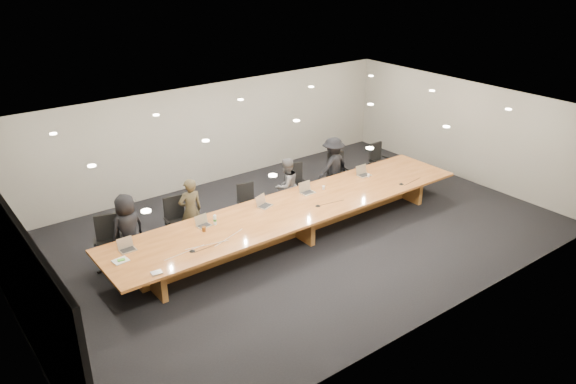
% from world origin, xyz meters
% --- Properties ---
extents(ground, '(12.00, 12.00, 0.00)m').
position_xyz_m(ground, '(0.00, 0.00, 0.00)').
color(ground, black).
rests_on(ground, ground).
extents(back_wall, '(12.00, 0.02, 2.80)m').
position_xyz_m(back_wall, '(0.00, 4.00, 1.40)').
color(back_wall, beige).
rests_on(back_wall, ground).
extents(left_wall_panel, '(0.08, 7.84, 2.74)m').
position_xyz_m(left_wall_panel, '(-5.94, 0.00, 1.37)').
color(left_wall_panel, black).
rests_on(left_wall_panel, ground).
extents(conference_table, '(9.00, 1.80, 0.75)m').
position_xyz_m(conference_table, '(0.00, 0.00, 0.52)').
color(conference_table, brown).
rests_on(conference_table, ground).
extents(chair_far_left, '(0.73, 0.73, 1.14)m').
position_xyz_m(chair_far_left, '(-3.92, 1.24, 0.57)').
color(chair_far_left, black).
rests_on(chair_far_left, ground).
extents(chair_left, '(0.61, 0.61, 1.10)m').
position_xyz_m(chair_left, '(-2.31, 1.32, 0.55)').
color(chair_left, black).
rests_on(chair_left, ground).
extents(chair_mid_left, '(0.60, 0.60, 1.01)m').
position_xyz_m(chair_mid_left, '(-0.51, 1.18, 0.51)').
color(chair_mid_left, black).
rests_on(chair_mid_left, ground).
extents(chair_mid_right, '(0.73, 0.73, 1.12)m').
position_xyz_m(chair_mid_right, '(1.02, 1.30, 0.56)').
color(chair_mid_right, black).
rests_on(chair_mid_right, ground).
extents(chair_right, '(0.68, 0.68, 1.16)m').
position_xyz_m(chair_right, '(2.39, 1.18, 0.58)').
color(chair_right, black).
rests_on(chair_right, ground).
extents(chair_far_right, '(0.54, 0.54, 1.05)m').
position_xyz_m(chair_far_right, '(4.05, 1.30, 0.53)').
color(chair_far_right, black).
rests_on(chair_far_right, ground).
extents(person_a, '(0.84, 0.64, 1.55)m').
position_xyz_m(person_a, '(-3.51, 1.19, 0.78)').
color(person_a, black).
rests_on(person_a, ground).
extents(person_b, '(0.58, 0.40, 1.53)m').
position_xyz_m(person_b, '(-2.03, 1.22, 0.76)').
color(person_b, '#342D1C').
rests_on(person_b, ground).
extents(person_c, '(0.76, 0.63, 1.43)m').
position_xyz_m(person_c, '(0.59, 1.14, 0.72)').
color(person_c, '#4F4F51').
rests_on(person_c, ground).
extents(person_d, '(1.09, 0.70, 1.60)m').
position_xyz_m(person_d, '(2.24, 1.28, 0.80)').
color(person_d, black).
rests_on(person_d, ground).
extents(laptop_a, '(0.32, 0.23, 0.25)m').
position_xyz_m(laptop_a, '(-3.84, 0.39, 0.87)').
color(laptop_a, tan).
rests_on(laptop_a, conference_table).
extents(laptop_b, '(0.32, 0.24, 0.23)m').
position_xyz_m(laptop_b, '(-2.15, 0.39, 0.87)').
color(laptop_b, '#B4A889').
rests_on(laptop_b, conference_table).
extents(laptop_c, '(0.40, 0.34, 0.26)m').
position_xyz_m(laptop_c, '(-0.57, 0.42, 0.88)').
color(laptop_c, tan).
rests_on(laptop_c, conference_table).
extents(laptop_d, '(0.34, 0.25, 0.27)m').
position_xyz_m(laptop_d, '(0.68, 0.41, 0.88)').
color(laptop_d, '#BEB291').
rests_on(laptop_d, conference_table).
extents(laptop_e, '(0.34, 0.25, 0.26)m').
position_xyz_m(laptop_e, '(2.53, 0.39, 0.88)').
color(laptop_e, tan).
rests_on(laptop_e, conference_table).
extents(water_bottle, '(0.07, 0.07, 0.22)m').
position_xyz_m(water_bottle, '(-1.93, 0.32, 0.86)').
color(water_bottle, silver).
rests_on(water_bottle, conference_table).
extents(amber_mug, '(0.09, 0.09, 0.11)m').
position_xyz_m(amber_mug, '(-2.26, 0.19, 0.80)').
color(amber_mug, brown).
rests_on(amber_mug, conference_table).
extents(paper_cup_near, '(0.08, 0.08, 0.09)m').
position_xyz_m(paper_cup_near, '(1.12, 0.36, 0.79)').
color(paper_cup_near, silver).
rests_on(paper_cup_near, conference_table).
extents(paper_cup_far, '(0.08, 0.08, 0.08)m').
position_xyz_m(paper_cup_far, '(2.56, 0.27, 0.79)').
color(paper_cup_far, white).
rests_on(paper_cup_far, conference_table).
extents(notepad, '(0.31, 0.26, 0.02)m').
position_xyz_m(notepad, '(-4.11, 0.09, 0.76)').
color(notepad, silver).
rests_on(notepad, conference_table).
extents(lime_gadget, '(0.15, 0.10, 0.02)m').
position_xyz_m(lime_gadget, '(-4.10, 0.08, 0.78)').
color(lime_gadget, '#54A92D').
rests_on(lime_gadget, notepad).
extents(av_box, '(0.21, 0.17, 0.03)m').
position_xyz_m(av_box, '(-3.76, -0.72, 0.76)').
color(av_box, '#BDBCC2').
rests_on(av_box, conference_table).
extents(mic_left, '(0.15, 0.15, 0.03)m').
position_xyz_m(mic_left, '(-2.86, -0.40, 0.77)').
color(mic_left, black).
rests_on(mic_left, conference_table).
extents(mic_center, '(0.16, 0.16, 0.03)m').
position_xyz_m(mic_center, '(0.40, -0.29, 0.77)').
color(mic_center, black).
rests_on(mic_center, conference_table).
extents(mic_right, '(0.15, 0.15, 0.03)m').
position_xyz_m(mic_right, '(2.87, -0.57, 0.77)').
color(mic_right, black).
rests_on(mic_right, conference_table).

